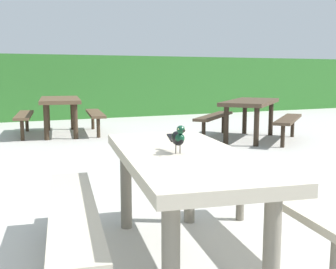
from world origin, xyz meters
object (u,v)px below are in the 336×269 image
picnic_table_foreground (183,180)px  picnic_table_far_centre (250,110)px  picnic_table_mid_left (60,107)px  bird_grackle (178,137)px

picnic_table_foreground → picnic_table_far_centre: 5.37m
picnic_table_foreground → picnic_table_mid_left: (0.24, 6.26, 0.00)m
bird_grackle → picnic_table_far_centre: (3.45, 4.20, -0.29)m
picnic_table_mid_left → picnic_table_foreground: bearing=-92.2°
bird_grackle → picnic_table_mid_left: 6.32m
bird_grackle → picnic_table_far_centre: bearing=50.6°
picnic_table_foreground → picnic_table_far_centre: size_ratio=0.82×
picnic_table_mid_left → picnic_table_far_centre: same height
bird_grackle → picnic_table_far_centre: 5.45m
picnic_table_foreground → bird_grackle: 0.29m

